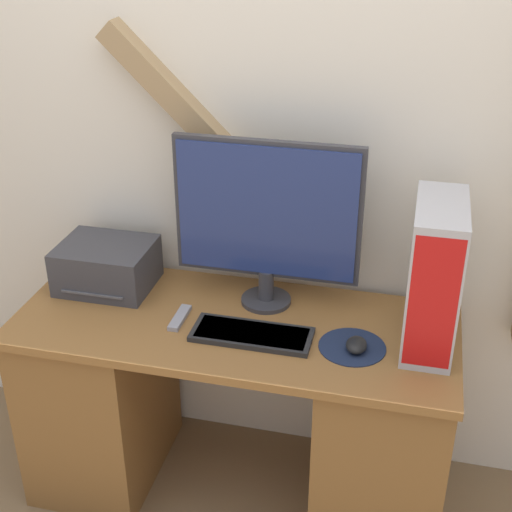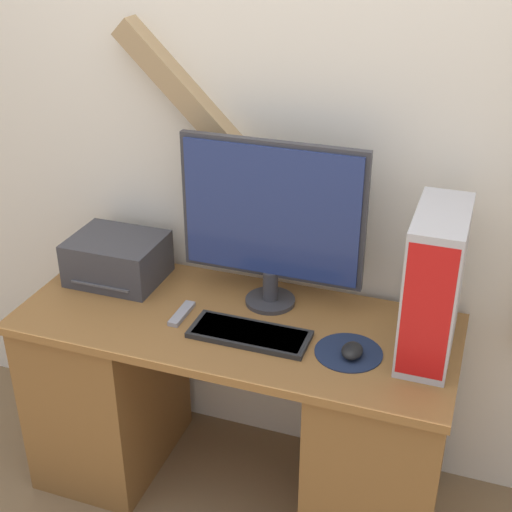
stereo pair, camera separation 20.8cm
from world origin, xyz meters
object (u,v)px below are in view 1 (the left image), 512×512
(keyboard, at_px, (252,334))
(mouse, at_px, (356,345))
(monitor, at_px, (267,216))
(remote_control, at_px, (180,318))
(printer, at_px, (107,266))
(computer_tower, at_px, (434,276))

(keyboard, height_order, mouse, mouse)
(monitor, xyz_separation_m, remote_control, (-0.26, -0.19, -0.33))
(keyboard, xyz_separation_m, printer, (-0.60, 0.21, 0.07))
(mouse, xyz_separation_m, printer, (-0.95, 0.21, 0.06))
(printer, bearing_deg, remote_control, -25.96)
(mouse, height_order, remote_control, mouse)
(keyboard, bearing_deg, remote_control, 170.87)
(monitor, height_order, keyboard, monitor)
(computer_tower, distance_m, remote_control, 0.86)
(monitor, bearing_deg, computer_tower, -11.76)
(computer_tower, height_order, remote_control, computer_tower)
(keyboard, height_order, computer_tower, computer_tower)
(monitor, relative_size, computer_tower, 1.33)
(mouse, relative_size, printer, 0.27)
(monitor, height_order, mouse, monitor)
(keyboard, relative_size, printer, 1.19)
(keyboard, relative_size, computer_tower, 0.82)
(mouse, relative_size, computer_tower, 0.19)
(mouse, bearing_deg, computer_tower, 27.87)
(keyboard, xyz_separation_m, mouse, (0.34, -0.00, 0.01))
(remote_control, bearing_deg, monitor, 35.68)
(monitor, relative_size, keyboard, 1.61)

